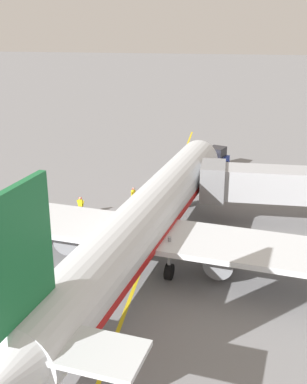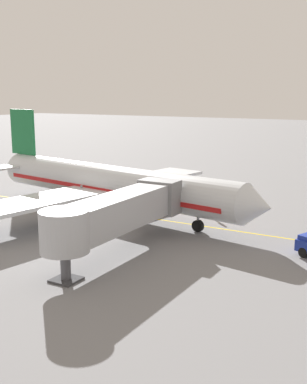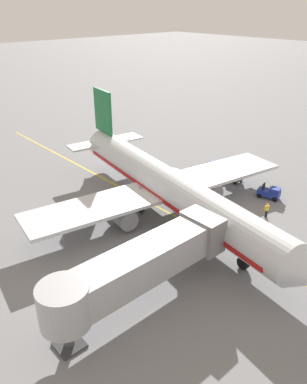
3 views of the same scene
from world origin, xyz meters
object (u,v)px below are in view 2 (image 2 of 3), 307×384
Objects in this scene: baggage_cart_second_in_train at (144,183)px; baggage_cart_front at (161,186)px; ground_crew_loader at (124,190)px; baggage_tug_lead at (99,190)px; jet_bridge at (117,213)px; parked_airliner at (109,183)px; ground_crew_marshaller at (203,199)px; ground_crew_wing_walker at (214,210)px; baggage_tug_trailing at (200,193)px.

baggage_cart_front is at bearing 80.61° from baggage_cart_second_in_train.
ground_crew_loader reaches higher than baggage_cart_front.
ground_crew_loader is at bearing 99.85° from baggage_tug_lead.
baggage_tug_lead is at bearing -26.82° from baggage_cart_second_in_train.
baggage_tug_lead is at bearing -80.15° from ground_crew_loader.
parked_airliner is at bearing -142.00° from jet_bridge.
baggage_cart_front is at bearing -178.90° from parked_airliner.
parked_airliner reaches higher than baggage_tug_lead.
ground_crew_marshaller is (5.21, 10.76, 0.00)m from baggage_cart_second_in_train.
jet_bridge is 14.44m from ground_crew_wing_walker.
baggage_cart_front is (-11.85, -0.23, -2.24)m from parked_airliner.
baggage_cart_front is 14.18m from ground_crew_wing_walker.
ground_crew_wing_walker is at bearing 33.40° from baggage_tug_trailing.
parked_airliner is 13.80× the size of baggage_tug_lead.
baggage_cart_second_in_train is (-23.35, -11.65, -2.51)m from jet_bridge.
baggage_cart_front is 1.74× the size of ground_crew_marshaller.
parked_airliner reaches higher than ground_crew_wing_walker.
baggage_cart_front is (-22.89, -8.85, -2.51)m from jet_bridge.
ground_crew_loader is (4.27, -8.19, 0.24)m from baggage_tug_trailing.
parked_airliner is 12.88m from baggage_cart_second_in_train.
baggage_tug_trailing reaches higher than baggage_cart_second_in_train.
baggage_tug_trailing reaches higher than baggage_cart_front.
parked_airliner is 22.05× the size of ground_crew_wing_walker.
baggage_cart_front is at bearing -158.87° from jet_bridge.
baggage_tug_lead is at bearing -101.26° from ground_crew_wing_walker.
jet_bridge is at bearing 26.52° from baggage_cart_second_in_train.
ground_crew_wing_walker and ground_crew_loader have the same top height.
baggage_tug_lead is 1.60× the size of ground_crew_loader.
baggage_tug_lead is at bearing -136.56° from parked_airliner.
baggage_tug_trailing is at bearing 83.62° from baggage_cart_front.
baggage_tug_trailing is 9.24m from ground_crew_loader.
ground_crew_wing_walker is (9.31, 13.90, 0.00)m from baggage_cart_second_in_train.
ground_crew_marshaller is at bearing 90.87° from ground_crew_loader.
baggage_tug_lead is at bearing -46.69° from baggage_cart_front.
baggage_tug_lead is at bearing -86.96° from ground_crew_marshaller.
baggage_tug_trailing is 0.93× the size of baggage_cart_front.
jet_bridge is 22.64m from baggage_tug_trailing.
baggage_tug_trailing is at bearing 117.53° from ground_crew_loader.
ground_crew_wing_walker is at bearing 37.41° from ground_crew_marshaller.
baggage_tug_lead is 7.99m from baggage_cart_front.
ground_crew_marshaller is at bearing 59.18° from baggage_cart_front.
parked_airliner reaches higher than ground_crew_marshaller.
baggage_tug_lead is 3.35m from ground_crew_loader.
jet_bridge is at bearing 32.30° from ground_crew_loader.
jet_bridge is 26.22m from baggage_cart_second_in_train.
ground_crew_wing_walker is at bearing 78.74° from baggage_tug_lead.
ground_crew_wing_walker is (-3.01, 10.86, -2.23)m from parked_airliner.
baggage_tug_trailing is at bearing 112.86° from baggage_tug_lead.
ground_crew_loader is at bearing -62.47° from baggage_tug_trailing.
baggage_cart_second_in_train is at bearing -176.92° from ground_crew_loader.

